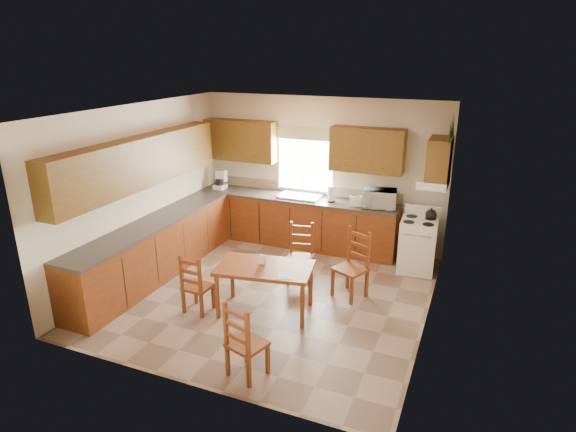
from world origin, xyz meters
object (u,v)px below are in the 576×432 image
at_px(chair_near_right, 247,339).
at_px(chair_far_right, 350,265).
at_px(chair_far_left, 300,254).
at_px(stove, 417,246).
at_px(chair_near_left, 197,283).
at_px(dining_table, 265,289).
at_px(microwave, 379,198).

bearing_deg(chair_near_right, chair_far_right, -87.83).
height_order(chair_far_left, chair_far_right, chair_far_right).
height_order(chair_near_right, chair_far_left, chair_far_left).
xyz_separation_m(stove, chair_far_right, (-0.77, -1.29, 0.08)).
relative_size(chair_near_left, chair_near_right, 0.93).
xyz_separation_m(stove, chair_near_right, (-1.33, -3.50, 0.03)).
xyz_separation_m(dining_table, chair_far_right, (0.96, 0.88, 0.16)).
relative_size(chair_near_left, chair_far_right, 0.85).
distance_m(stove, chair_near_right, 3.74).
distance_m(dining_table, chair_far_left, 1.05).
distance_m(chair_near_left, chair_near_right, 1.62).
bearing_deg(dining_table, chair_near_right, -82.97).
bearing_deg(chair_far_left, microwave, 44.55).
bearing_deg(chair_far_left, chair_near_right, -96.10).
distance_m(chair_near_right, chair_far_right, 2.27).
distance_m(chair_far_left, chair_far_right, 0.86).
height_order(chair_near_left, chair_far_right, chair_far_right).
height_order(microwave, chair_far_left, microwave).
bearing_deg(stove, microwave, 156.08).
bearing_deg(chair_near_left, dining_table, -156.33).
distance_m(chair_near_left, chair_far_left, 1.68).
xyz_separation_m(chair_near_right, chair_far_left, (-0.29, 2.36, 0.01)).
height_order(microwave, chair_far_right, microwave).
bearing_deg(dining_table, chair_far_right, 32.45).
relative_size(microwave, chair_far_right, 0.52).
bearing_deg(dining_table, chair_far_left, 73.78).
relative_size(microwave, chair_near_right, 0.57).
xyz_separation_m(stove, microwave, (-0.73, 0.27, 0.65)).
distance_m(stove, chair_far_right, 1.51).
height_order(stove, chair_near_left, chair_near_left).
bearing_deg(chair_near_right, chair_far_left, -66.65).
xyz_separation_m(stove, chair_far_left, (-1.62, -1.14, 0.04)).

